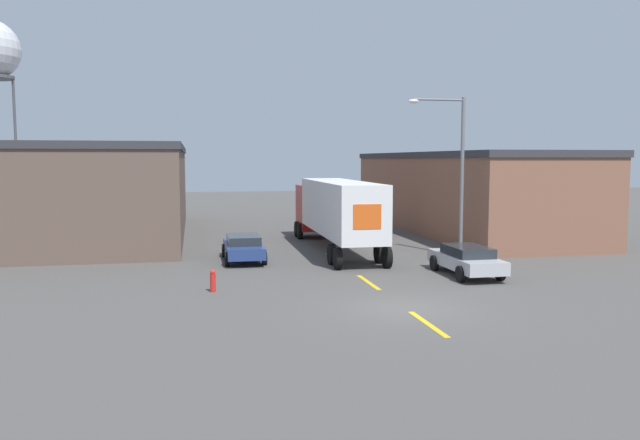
% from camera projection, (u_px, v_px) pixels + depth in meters
% --- Properties ---
extents(ground_plane, '(160.00, 160.00, 0.00)m').
position_uv_depth(ground_plane, '(405.00, 308.00, 21.63)').
color(ground_plane, '#4C4947').
extents(road_centerline, '(0.20, 16.71, 0.01)m').
position_uv_depth(road_centerline, '(368.00, 282.00, 26.17)').
color(road_centerline, gold).
rests_on(road_centerline, ground_plane).
extents(warehouse_left, '(12.45, 24.73, 6.05)m').
position_uv_depth(warehouse_left, '(90.00, 191.00, 41.92)').
color(warehouse_left, brown).
rests_on(warehouse_left, ground_plane).
extents(warehouse_right, '(8.40, 25.27, 5.64)m').
position_uv_depth(warehouse_right, '(461.00, 191.00, 45.17)').
color(warehouse_right, brown).
rests_on(warehouse_right, ground_plane).
extents(semi_truck, '(2.87, 14.53, 3.96)m').
position_uv_depth(semi_truck, '(335.00, 208.00, 35.37)').
color(semi_truck, '#B21919').
rests_on(semi_truck, ground_plane).
extents(parked_car_right_far, '(2.02, 4.68, 1.33)m').
position_uv_depth(parked_car_right_far, '(369.00, 224.00, 42.90)').
color(parked_car_right_far, tan).
rests_on(parked_car_right_far, ground_plane).
extents(parked_car_left_far, '(2.02, 4.68, 1.33)m').
position_uv_depth(parked_car_left_far, '(243.00, 247.00, 31.62)').
color(parked_car_left_far, navy).
rests_on(parked_car_left_far, ground_plane).
extents(parked_car_right_near, '(2.02, 4.68, 1.33)m').
position_uv_depth(parked_car_right_near, '(466.00, 259.00, 27.68)').
color(parked_car_right_near, '#B2B2B7').
rests_on(parked_car_right_near, ground_plane).
extents(street_lamp, '(3.14, 0.32, 8.38)m').
position_uv_depth(street_lamp, '(456.00, 164.00, 32.84)').
color(street_lamp, slate).
rests_on(street_lamp, ground_plane).
extents(fire_hydrant, '(0.22, 0.22, 0.87)m').
position_uv_depth(fire_hydrant, '(213.00, 281.00, 24.25)').
color(fire_hydrant, red).
rests_on(fire_hydrant, ground_plane).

